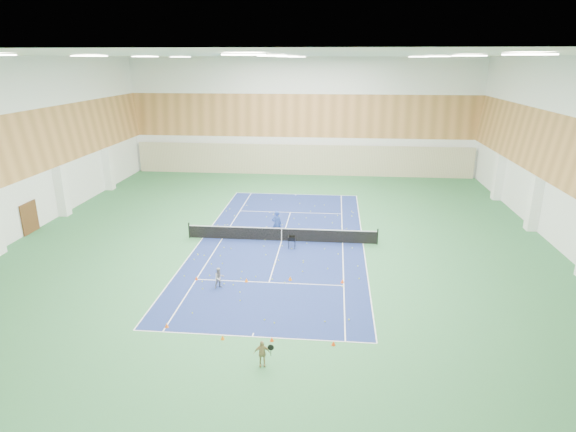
{
  "coord_description": "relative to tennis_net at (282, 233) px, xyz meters",
  "views": [
    {
      "loc": [
        3.39,
        -30.29,
        11.78
      ],
      "look_at": [
        0.49,
        -0.59,
        2.0
      ],
      "focal_mm": 30.0,
      "sensor_mm": 36.0,
      "label": 1
    }
  ],
  "objects": [
    {
      "name": "ground",
      "position": [
        0.0,
        0.0,
        -0.55
      ],
      "size": [
        40.0,
        40.0,
        0.0
      ],
      "primitive_type": "plane",
      "color": "#2E6B3D",
      "rests_on": "ground"
    },
    {
      "name": "room_shell",
      "position": [
        0.0,
        0.0,
        5.45
      ],
      "size": [
        36.0,
        40.0,
        12.0
      ],
      "primitive_type": null,
      "color": "white",
      "rests_on": "ground"
    },
    {
      "name": "wood_cladding",
      "position": [
        0.0,
        0.0,
        7.45
      ],
      "size": [
        36.0,
        40.0,
        8.0
      ],
      "primitive_type": null,
      "color": "#BB7F45",
      "rests_on": "room_shell"
    },
    {
      "name": "ceiling_light_grid",
      "position": [
        0.0,
        0.0,
        11.37
      ],
      "size": [
        21.4,
        25.4,
        0.06
      ],
      "primitive_type": null,
      "color": "white",
      "rests_on": "room_shell"
    },
    {
      "name": "court_surface",
      "position": [
        0.0,
        0.0,
        -0.55
      ],
      "size": [
        10.97,
        23.77,
        0.01
      ],
      "primitive_type": "cube",
      "color": "navy",
      "rests_on": "ground"
    },
    {
      "name": "tennis_balls_scatter",
      "position": [
        0.0,
        0.0,
        -0.5
      ],
      "size": [
        10.57,
        22.77,
        0.07
      ],
      "primitive_type": null,
      "color": "#BAD824",
      "rests_on": "ground"
    },
    {
      "name": "tennis_net",
      "position": [
        0.0,
        0.0,
        0.0
      ],
      "size": [
        12.8,
        0.1,
        1.1
      ],
      "primitive_type": null,
      "color": "black",
      "rests_on": "ground"
    },
    {
      "name": "back_curtain",
      "position": [
        0.0,
        19.75,
        1.05
      ],
      "size": [
        35.4,
        0.16,
        3.2
      ],
      "primitive_type": "cube",
      "color": "#C6B793",
      "rests_on": "ground"
    },
    {
      "name": "door_left_b",
      "position": [
        -17.92,
        0.0,
        0.55
      ],
      "size": [
        0.08,
        1.8,
        2.2
      ],
      "primitive_type": "cube",
      "color": "#593319",
      "rests_on": "ground"
    },
    {
      "name": "coach",
      "position": [
        -0.45,
        0.98,
        0.37
      ],
      "size": [
        0.75,
        0.59,
        1.83
      ],
      "primitive_type": "imported",
      "rotation": [
        0.0,
        0.0,
        3.39
      ],
      "color": "#223D9C",
      "rests_on": "ground"
    },
    {
      "name": "child_court",
      "position": [
        -2.57,
        -7.25,
        0.03
      ],
      "size": [
        0.71,
        0.68,
        1.16
      ],
      "primitive_type": "imported",
      "rotation": [
        0.0,
        0.0,
        0.63
      ],
      "color": "#94949C",
      "rests_on": "ground"
    },
    {
      "name": "child_apron",
      "position": [
        0.74,
        -13.92,
        0.02
      ],
      "size": [
        0.71,
        0.39,
        1.14
      ],
      "primitive_type": "imported",
      "rotation": [
        0.0,
        0.0,
        0.17
      ],
      "color": "tan",
      "rests_on": "ground"
    },
    {
      "name": "ball_cart",
      "position": [
        0.81,
        -1.22,
        -0.14
      ],
      "size": [
        0.49,
        0.49,
        0.83
      ],
      "primitive_type": null,
      "rotation": [
        0.0,
        0.0,
        0.01
      ],
      "color": "black",
      "rests_on": "ground"
    },
    {
      "name": "cone_svc_a",
      "position": [
        -4.09,
        -6.44,
        -0.45
      ],
      "size": [
        0.19,
        0.19,
        0.21
      ],
      "primitive_type": "cone",
      "color": "#E3430B",
      "rests_on": "ground"
    },
    {
      "name": "cone_svc_b",
      "position": [
        -1.26,
        -6.43,
        -0.44
      ],
      "size": [
        0.21,
        0.21,
        0.23
      ],
      "primitive_type": "cone",
      "color": "orange",
      "rests_on": "ground"
    },
    {
      "name": "cone_svc_c",
      "position": [
        1.14,
        -5.98,
        -0.43
      ],
      "size": [
        0.22,
        0.22,
        0.25
      ],
      "primitive_type": "cone",
      "color": "orange",
      "rests_on": "ground"
    },
    {
      "name": "cone_svc_d",
      "position": [
        4.05,
        -6.03,
        -0.44
      ],
      "size": [
        0.21,
        0.21,
        0.23
      ],
      "primitive_type": "cone",
      "color": "#FF4B0D",
      "rests_on": "ground"
    },
    {
      "name": "cone_base_a",
      "position": [
        -4.06,
        -11.48,
        -0.44
      ],
      "size": [
        0.19,
        0.19,
        0.21
      ],
      "primitive_type": "cone",
      "color": "#ED5C0C",
      "rests_on": "ground"
    },
    {
      "name": "cone_base_b",
      "position": [
        -1.28,
        -12.2,
        -0.45
      ],
      "size": [
        0.18,
        0.18,
        0.2
      ],
      "primitive_type": "cone",
      "color": "orange",
      "rests_on": "ground"
    },
    {
      "name": "cone_base_c",
      "position": [
        0.91,
        -12.12,
        -0.45
      ],
      "size": [
        0.19,
        0.19,
        0.2
      ],
      "primitive_type": "cone",
      "color": "#FF460D",
      "rests_on": "ground"
    },
    {
      "name": "cone_base_d",
      "position": [
        3.6,
        -12.19,
        -0.45
      ],
      "size": [
        0.18,
        0.18,
        0.2
      ],
      "primitive_type": "cone",
      "color": "#F2400C",
      "rests_on": "ground"
    }
  ]
}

